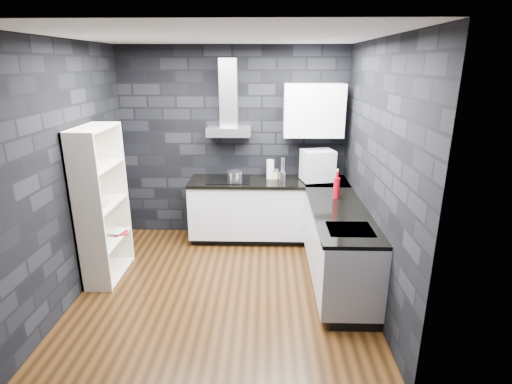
{
  "coord_description": "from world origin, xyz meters",
  "views": [
    {
      "loc": [
        0.47,
        -4.04,
        2.45
      ],
      "look_at": [
        0.35,
        0.45,
        1.0
      ],
      "focal_mm": 28.0,
      "sensor_mm": 36.0,
      "label": 1
    }
  ],
  "objects_px": {
    "utensil_crock": "(282,176)",
    "red_bottle": "(336,188)",
    "fruit_bowl": "(99,204)",
    "glass_vase": "(270,169)",
    "pot": "(235,177)",
    "bookshelf": "(102,205)",
    "appliance_garage": "(317,165)",
    "storage_jar": "(275,175)"
  },
  "relations": [
    {
      "from": "pot",
      "to": "fruit_bowl",
      "type": "relative_size",
      "value": 0.9
    },
    {
      "from": "pot",
      "to": "storage_jar",
      "type": "distance_m",
      "value": 0.58
    },
    {
      "from": "storage_jar",
      "to": "fruit_bowl",
      "type": "bearing_deg",
      "value": -148.5
    },
    {
      "from": "appliance_garage",
      "to": "fruit_bowl",
      "type": "height_order",
      "value": "appliance_garage"
    },
    {
      "from": "appliance_garage",
      "to": "glass_vase",
      "type": "bearing_deg",
      "value": 156.32
    },
    {
      "from": "utensil_crock",
      "to": "fruit_bowl",
      "type": "relative_size",
      "value": 0.51
    },
    {
      "from": "fruit_bowl",
      "to": "glass_vase",
      "type": "bearing_deg",
      "value": 32.67
    },
    {
      "from": "red_bottle",
      "to": "bookshelf",
      "type": "distance_m",
      "value": 2.76
    },
    {
      "from": "utensil_crock",
      "to": "bookshelf",
      "type": "bearing_deg",
      "value": -152.68
    },
    {
      "from": "fruit_bowl",
      "to": "red_bottle",
      "type": "bearing_deg",
      "value": 8.33
    },
    {
      "from": "glass_vase",
      "to": "bookshelf",
      "type": "height_order",
      "value": "bookshelf"
    },
    {
      "from": "utensil_crock",
      "to": "red_bottle",
      "type": "distance_m",
      "value": 0.99
    },
    {
      "from": "utensil_crock",
      "to": "fruit_bowl",
      "type": "bearing_deg",
      "value": -151.03
    },
    {
      "from": "glass_vase",
      "to": "utensil_crock",
      "type": "height_order",
      "value": "glass_vase"
    },
    {
      "from": "bookshelf",
      "to": "pot",
      "type": "bearing_deg",
      "value": 26.33
    },
    {
      "from": "pot",
      "to": "red_bottle",
      "type": "distance_m",
      "value": 1.44
    },
    {
      "from": "appliance_garage",
      "to": "red_bottle",
      "type": "relative_size",
      "value": 1.64
    },
    {
      "from": "storage_jar",
      "to": "red_bottle",
      "type": "relative_size",
      "value": 0.46
    },
    {
      "from": "bookshelf",
      "to": "appliance_garage",
      "type": "bearing_deg",
      "value": 14.48
    },
    {
      "from": "storage_jar",
      "to": "appliance_garage",
      "type": "bearing_deg",
      "value": -10.91
    },
    {
      "from": "storage_jar",
      "to": "appliance_garage",
      "type": "height_order",
      "value": "appliance_garage"
    },
    {
      "from": "pot",
      "to": "glass_vase",
      "type": "distance_m",
      "value": 0.53
    },
    {
      "from": "appliance_garage",
      "to": "red_bottle",
      "type": "height_order",
      "value": "appliance_garage"
    },
    {
      "from": "utensil_crock",
      "to": "pot",
      "type": "bearing_deg",
      "value": -170.06
    },
    {
      "from": "appliance_garage",
      "to": "pot",
      "type": "bearing_deg",
      "value": 170.7
    },
    {
      "from": "glass_vase",
      "to": "bookshelf",
      "type": "distance_m",
      "value": 2.27
    },
    {
      "from": "utensil_crock",
      "to": "glass_vase",
      "type": "bearing_deg",
      "value": 155.44
    },
    {
      "from": "pot",
      "to": "utensil_crock",
      "type": "xyz_separation_m",
      "value": [
        0.66,
        0.12,
        -0.01
      ]
    },
    {
      "from": "pot",
      "to": "utensil_crock",
      "type": "distance_m",
      "value": 0.67
    },
    {
      "from": "pot",
      "to": "bookshelf",
      "type": "distance_m",
      "value": 1.76
    },
    {
      "from": "red_bottle",
      "to": "bookshelf",
      "type": "xyz_separation_m",
      "value": [
        -2.74,
        -0.32,
        -0.13
      ]
    },
    {
      "from": "appliance_garage",
      "to": "bookshelf",
      "type": "bearing_deg",
      "value": -170.76
    },
    {
      "from": "utensil_crock",
      "to": "fruit_bowl",
      "type": "distance_m",
      "value": 2.42
    },
    {
      "from": "glass_vase",
      "to": "red_bottle",
      "type": "xyz_separation_m",
      "value": [
        0.79,
        -0.85,
        -0.01
      ]
    },
    {
      "from": "appliance_garage",
      "to": "red_bottle",
      "type": "distance_m",
      "value": 0.74
    },
    {
      "from": "glass_vase",
      "to": "storage_jar",
      "type": "height_order",
      "value": "glass_vase"
    },
    {
      "from": "glass_vase",
      "to": "red_bottle",
      "type": "bearing_deg",
      "value": -47.01
    },
    {
      "from": "appliance_garage",
      "to": "storage_jar",
      "type": "bearing_deg",
      "value": 156.35
    },
    {
      "from": "utensil_crock",
      "to": "appliance_garage",
      "type": "height_order",
      "value": "appliance_garage"
    },
    {
      "from": "fruit_bowl",
      "to": "pot",
      "type": "bearing_deg",
      "value": 35.91
    },
    {
      "from": "utensil_crock",
      "to": "red_bottle",
      "type": "relative_size",
      "value": 0.46
    },
    {
      "from": "bookshelf",
      "to": "glass_vase",
      "type": "bearing_deg",
      "value": 23.5
    }
  ]
}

